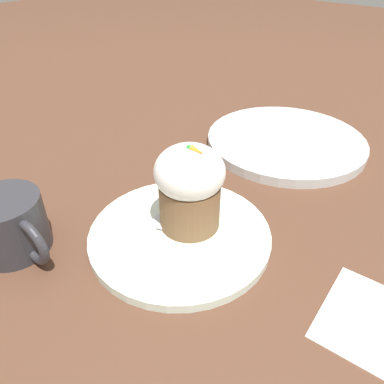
% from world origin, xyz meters
% --- Properties ---
extents(ground_plane, '(4.00, 4.00, 0.00)m').
position_xyz_m(ground_plane, '(0.00, 0.00, 0.00)').
color(ground_plane, '#513323').
extents(dessert_plate, '(0.24, 0.24, 0.01)m').
position_xyz_m(dessert_plate, '(0.00, 0.00, 0.01)').
color(dessert_plate, silver).
rests_on(dessert_plate, ground_plane).
extents(carrot_cake, '(0.09, 0.09, 0.12)m').
position_xyz_m(carrot_cake, '(0.00, 0.02, 0.07)').
color(carrot_cake, brown).
rests_on(carrot_cake, dessert_plate).
extents(spoon, '(0.06, 0.12, 0.01)m').
position_xyz_m(spoon, '(-0.03, -0.00, 0.02)').
color(spoon, silver).
rests_on(spoon, dessert_plate).
extents(coffee_cup, '(0.13, 0.09, 0.08)m').
position_xyz_m(coffee_cup, '(-0.15, -0.14, 0.04)').
color(coffee_cup, '#2D2D33').
rests_on(coffee_cup, ground_plane).
extents(side_plate, '(0.29, 0.29, 0.02)m').
position_xyz_m(side_plate, '(-0.01, 0.32, 0.01)').
color(side_plate, silver).
rests_on(side_plate, ground_plane).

